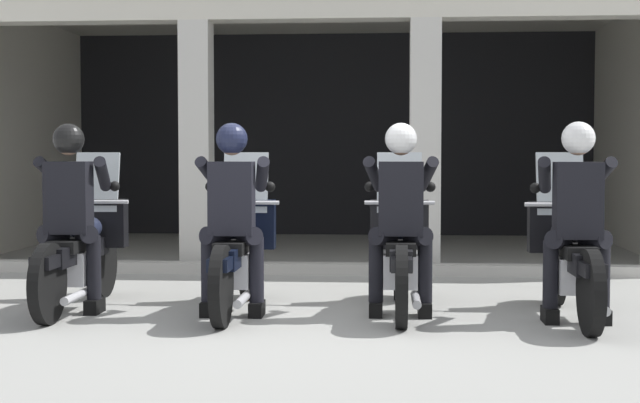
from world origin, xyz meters
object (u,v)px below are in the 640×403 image
Objects in this scene: police_officer_center_left at (232,202)px; police_officer_center_right at (401,202)px; police_officer_far_left at (70,201)px; police_officer_far_right at (577,204)px; motorcycle_far_right at (569,256)px; motorcycle_center_right at (400,252)px; motorcycle_center_left at (238,252)px; motorcycle_far_left at (82,250)px.

police_officer_center_left and police_officer_center_right have the same top height.
police_officer_far_left and police_officer_far_right have the same top height.
motorcycle_far_right is at bearing 16.01° from police_officer_far_left.
motorcycle_center_right is 1.39m from motorcycle_far_right.
motorcycle_far_right is (2.75, -0.12, 0.00)m from motorcycle_center_left.
police_officer_far_right is (-0.00, -0.28, 0.44)m from motorcycle_far_right.
police_officer_center_right is (1.38, 0.08, 0.00)m from police_officer_center_left.
police_officer_center_right is at bearing 6.87° from police_officer_center_left.
motorcycle_far_left is 1.29× the size of police_officer_center_right.
police_officer_center_left is (-0.00, -0.28, 0.44)m from motorcycle_center_left.
motorcycle_center_left is 1.29× the size of police_officer_center_right.
police_officer_far_left is 1.38m from police_officer_center_left.
motorcycle_far_left is 1.29× the size of police_officer_far_right.
police_officer_center_left and police_officer_far_right have the same top height.
police_officer_far_right is (4.13, -0.17, 0.00)m from police_officer_far_left.
motorcycle_center_left is at bearing -171.75° from motorcycle_center_right.
police_officer_far_right is at bearing -14.35° from motorcycle_center_right.
motorcycle_far_right is at bearing 102.08° from police_officer_far_right.
motorcycle_center_right is 1.52m from police_officer_far_right.
police_officer_far_right reaches higher than motorcycle_far_right.
motorcycle_center_left is at bearing -176.09° from police_officer_far_right.
motorcycle_far_left is 1.00× the size of motorcycle_far_right.
motorcycle_far_left is 1.00× the size of motorcycle_center_left.
police_officer_far_right reaches higher than motorcycle_center_left.
police_officer_center_left reaches higher than motorcycle_center_right.
motorcycle_center_right and motorcycle_far_right have the same top height.
police_officer_center_right reaches higher than motorcycle_center_left.
motorcycle_center_left is 2.81m from police_officer_far_right.
police_officer_far_left and police_officer_center_left have the same top height.
motorcycle_far_left is at bearing -169.97° from motorcycle_far_right.
motorcycle_far_right is (2.75, 0.16, -0.44)m from police_officer_center_left.
police_officer_center_right reaches higher than motorcycle_center_right.
motorcycle_center_right is 1.00× the size of motorcycle_far_right.
motorcycle_center_right is 1.29× the size of police_officer_center_right.
motorcycle_center_right is (1.38, 0.08, 0.00)m from motorcycle_center_left.
police_officer_center_left is at bearing -86.58° from motorcycle_center_left.
motorcycle_far_left is 4.17m from police_officer_far_right.
police_officer_far_left is 2.80m from motorcycle_center_right.
police_officer_center_left reaches higher than motorcycle_far_left.
police_officer_center_right is at bearing 9.20° from motorcycle_far_left.
motorcycle_center_right is (2.75, 0.03, 0.00)m from motorcycle_far_left.
motorcycle_center_left is 2.75m from motorcycle_far_right.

